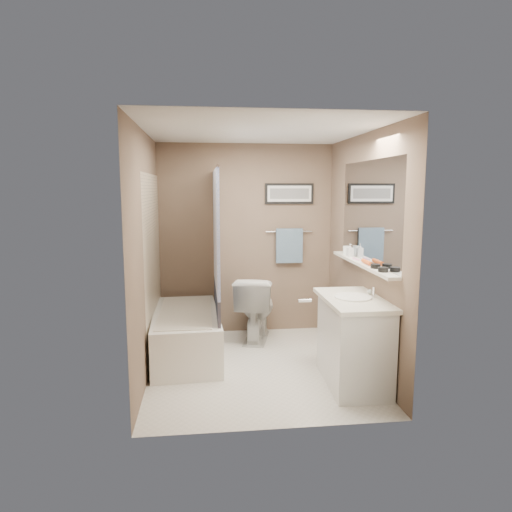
{
  "coord_description": "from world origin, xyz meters",
  "views": [
    {
      "loc": [
        -0.54,
        -4.5,
        1.85
      ],
      "look_at": [
        0.0,
        0.15,
        1.15
      ],
      "focal_mm": 32.0,
      "sensor_mm": 36.0,
      "label": 1
    }
  ],
  "objects": [
    {
      "name": "towel_bar",
      "position": [
        0.55,
        1.22,
        1.3
      ],
      "size": [
        0.6,
        0.02,
        0.02
      ],
      "primitive_type": "cylinder",
      "rotation": [
        0.0,
        1.57,
        0.0
      ],
      "color": "silver",
      "rests_on": "wall_back"
    },
    {
      "name": "ceiling",
      "position": [
        0.0,
        0.0,
        2.38
      ],
      "size": [
        2.2,
        2.5,
        0.04
      ],
      "primitive_type": "cube",
      "color": "silver",
      "rests_on": "wall_back"
    },
    {
      "name": "mirror",
      "position": [
        1.09,
        -0.15,
        1.62
      ],
      "size": [
        0.02,
        1.6,
        1.0
      ],
      "primitive_type": "cube",
      "color": "silver",
      "rests_on": "wall_right"
    },
    {
      "name": "wall_front",
      "position": [
        0.0,
        -1.23,
        1.2
      ],
      "size": [
        2.2,
        0.04,
        2.4
      ],
      "primitive_type": "cube",
      "color": "brown",
      "rests_on": "ground"
    },
    {
      "name": "wall_back",
      "position": [
        0.0,
        1.23,
        1.2
      ],
      "size": [
        2.2,
        0.04,
        2.4
      ],
      "primitive_type": "cube",
      "color": "brown",
      "rests_on": "ground"
    },
    {
      "name": "towel",
      "position": [
        0.55,
        1.2,
        1.12
      ],
      "size": [
        0.34,
        0.05,
        0.44
      ],
      "primitive_type": "cube",
      "color": "#80A2BA",
      "rests_on": "towel_bar"
    },
    {
      "name": "toilet",
      "position": [
        0.08,
        0.9,
        0.4
      ],
      "size": [
        0.63,
        0.87,
        0.8
      ],
      "primitive_type": "imported",
      "rotation": [
        0.0,
        0.0,
        2.89
      ],
      "color": "silver",
      "rests_on": "ground"
    },
    {
      "name": "sink_basin",
      "position": [
        0.83,
        -0.51,
        0.85
      ],
      "size": [
        0.34,
        0.34,
        0.01
      ],
      "primitive_type": "cylinder",
      "color": "white",
      "rests_on": "countertop"
    },
    {
      "name": "art_image",
      "position": [
        0.55,
        1.22,
        1.78
      ],
      "size": [
        0.5,
        0.0,
        0.13
      ],
      "primitive_type": "cube",
      "color": "#595959",
      "rests_on": "art_mat"
    },
    {
      "name": "faucet_knob",
      "position": [
        1.03,
        -0.41,
        0.87
      ],
      "size": [
        0.05,
        0.05,
        0.05
      ],
      "primitive_type": "sphere",
      "color": "silver",
      "rests_on": "countertop"
    },
    {
      "name": "candle_bowl_near",
      "position": [
        1.04,
        -0.69,
        1.14
      ],
      "size": [
        0.09,
        0.09,
        0.04
      ],
      "primitive_type": "cylinder",
      "color": "black",
      "rests_on": "shelf"
    },
    {
      "name": "door",
      "position": [
        0.55,
        -1.24,
        1.0
      ],
      "size": [
        0.8,
        0.02,
        2.0
      ],
      "primitive_type": "cube",
      "color": "silver",
      "rests_on": "wall_front"
    },
    {
      "name": "countertop",
      "position": [
        0.84,
        -0.51,
        0.82
      ],
      "size": [
        0.54,
        0.96,
        0.04
      ],
      "primitive_type": "cube",
      "color": "silver",
      "rests_on": "vanity"
    },
    {
      "name": "glass_jar",
      "position": [
        1.04,
        0.35,
        1.17
      ],
      "size": [
        0.08,
        0.08,
        0.1
      ],
      "primitive_type": "cylinder",
      "color": "white",
      "rests_on": "shelf"
    },
    {
      "name": "art_mat",
      "position": [
        0.55,
        1.22,
        1.78
      ],
      "size": [
        0.56,
        0.0,
        0.2
      ],
      "primitive_type": "cube",
      "color": "white",
      "rests_on": "art_frame"
    },
    {
      "name": "pink_comb",
      "position": [
        1.04,
        0.03,
        1.12
      ],
      "size": [
        0.04,
        0.16,
        0.01
      ],
      "primitive_type": "cube",
      "rotation": [
        0.0,
        0.0,
        0.07
      ],
      "color": "pink",
      "rests_on": "shelf"
    },
    {
      "name": "faucet_spout",
      "position": [
        1.03,
        -0.51,
        0.89
      ],
      "size": [
        0.02,
        0.02,
        0.1
      ],
      "primitive_type": "cylinder",
      "color": "silver",
      "rests_on": "countertop"
    },
    {
      "name": "art_frame",
      "position": [
        0.55,
        1.23,
        1.78
      ],
      "size": [
        0.62,
        0.02,
        0.26
      ],
      "primitive_type": "cube",
      "color": "black",
      "rests_on": "wall_back"
    },
    {
      "name": "bathtub",
      "position": [
        -0.75,
        0.41,
        0.25
      ],
      "size": [
        0.77,
        1.53,
        0.5
      ],
      "primitive_type": "cube",
      "rotation": [
        0.0,
        0.0,
        0.05
      ],
      "color": "white",
      "rests_on": "ground"
    },
    {
      "name": "shelf",
      "position": [
        1.04,
        -0.15,
        1.1
      ],
      "size": [
        0.12,
        1.6,
        0.03
      ],
      "primitive_type": "cube",
      "color": "silver",
      "rests_on": "wall_right"
    },
    {
      "name": "hair_brush_front",
      "position": [
        1.04,
        -0.29,
        1.14
      ],
      "size": [
        0.04,
        0.22,
        0.04
      ],
      "primitive_type": "cylinder",
      "rotation": [
        1.57,
        0.0,
        -0.0
      ],
      "color": "#D5541E",
      "rests_on": "shelf"
    },
    {
      "name": "curtain_upper",
      "position": [
        -0.4,
        0.5,
        1.4
      ],
      "size": [
        0.03,
        1.45,
        1.28
      ],
      "primitive_type": "cube",
      "color": "white",
      "rests_on": "curtain_rod"
    },
    {
      "name": "wall_left",
      "position": [
        -1.08,
        0.0,
        1.2
      ],
      "size": [
        0.04,
        2.5,
        2.4
      ],
      "primitive_type": "cube",
      "color": "brown",
      "rests_on": "ground"
    },
    {
      "name": "curtain_rod",
      "position": [
        -0.4,
        0.5,
        2.05
      ],
      "size": [
        0.02,
        1.55,
        0.02
      ],
      "primitive_type": "cylinder",
      "rotation": [
        1.57,
        0.0,
        0.0
      ],
      "color": "silver",
      "rests_on": "wall_left"
    },
    {
      "name": "vanity",
      "position": [
        0.85,
        -0.51,
        0.4
      ],
      "size": [
        0.53,
        0.92,
        0.8
      ],
      "primitive_type": "cube",
      "rotation": [
        0.0,
        0.0,
        -0.04
      ],
      "color": "silver",
      "rests_on": "ground"
    },
    {
      "name": "ground",
      "position": [
        0.0,
        0.0,
        0.0
      ],
      "size": [
        2.5,
        2.5,
        0.0
      ],
      "primitive_type": "plane",
      "color": "silver",
      "rests_on": "ground"
    },
    {
      "name": "wall_right",
      "position": [
        1.08,
        0.0,
        1.2
      ],
      "size": [
        0.04,
        2.5,
        2.4
      ],
      "primitive_type": "cube",
      "color": "brown",
      "rests_on": "ground"
    },
    {
      "name": "curtain_lower",
      "position": [
        -0.4,
        0.5,
        0.58
      ],
      "size": [
        0.03,
        1.45,
        0.36
      ],
      "primitive_type": "cube",
      "color": "#27304A",
      "rests_on": "curtain_rod"
    },
    {
      "name": "door_handle",
      "position": [
        0.22,
        -1.19,
        1.0
      ],
      "size": [
        0.1,
        0.02,
        0.02
      ],
      "primitive_type": "cylinder",
      "rotation": [
        0.0,
        1.57,
        0.0
      ],
      "color": "silver",
      "rests_on": "door"
    },
    {
      "name": "soap_bottle",
      "position": [
        1.04,
        0.23,
        1.18
      ],
      "size": [
        0.07,
        0.07,
        0.14
      ],
      "primitive_type": "imported",
      "rotation": [
        0.0,
        0.0,
        0.14
      ],
      "color": "#999999",
      "rests_on": "shelf"
    },
    {
      "name": "candle_bowl_far",
      "position": [
        1.04,
        -0.51,
        1.14
      ],
      "size": [
        0.09,
        0.09,
        0.04
      ],
      "primitive_type": "cylinder",
      "color": "black",
      "rests_on": "shelf"
    },
    {
      "name": "tub_rim",
      "position": [
        -0.75,
        0.41,
        0.5
      ],
      "size": [
        0.56,
        1.36,
        0.02
      ],
      "primitive_type": "cube",
      "color": "silver",
      "rests_on": "bathtub"
    },
    {
      "name": "tile_surround",
      "position": [
        -1.09,
        0.5,
        1.0
      ],
      "size": [
        0.02,
        1.55,
        2.0
      ],
      "primitive_type": "cube",
      "color": "beige",
      "rests_on": "wall_left"
    }
  ]
}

